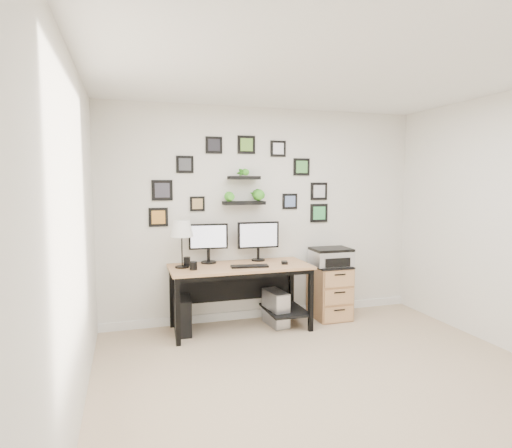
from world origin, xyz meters
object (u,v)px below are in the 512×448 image
object	(u,v)px
monitor_right	(258,238)
printer	(331,257)
mug	(193,266)
pc_tower_black	(183,315)
desk	(242,275)
table_lamp	(182,230)
monitor_left	(208,240)
pc_tower_grey	(276,308)
file_cabinet	(330,291)

from	to	relation	value
monitor_right	printer	distance (m)	0.95
mug	pc_tower_black	xyz separation A→B (m)	(-0.11, 0.16, -0.59)
desk	monitor_right	bearing A→B (deg)	35.86
table_lamp	pc_tower_black	bearing A→B (deg)	179.13
monitor_left	pc_tower_black	distance (m)	0.90
mug	pc_tower_grey	world-z (taller)	mug
desk	mug	size ratio (longest dim) A/B	17.62
desk	table_lamp	distance (m)	0.88
file_cabinet	printer	bearing A→B (deg)	-88.54
desk	file_cabinet	world-z (taller)	desk
monitor_right	mug	world-z (taller)	monitor_right
monitor_left	file_cabinet	bearing A→B (deg)	-5.34
table_lamp	file_cabinet	bearing A→B (deg)	0.81
table_lamp	mug	world-z (taller)	table_lamp
mug	file_cabinet	xyz separation A→B (m)	(1.73, 0.19, -0.46)
table_lamp	mug	xyz separation A→B (m)	(0.10, -0.16, -0.38)
monitor_left	monitor_right	xyz separation A→B (m)	(0.61, -0.02, 0.01)
monitor_left	file_cabinet	distance (m)	1.66
table_lamp	file_cabinet	xyz separation A→B (m)	(1.83, 0.03, -0.84)
monitor_right	table_lamp	distance (m)	0.96
pc_tower_black	printer	world-z (taller)	printer
mug	pc_tower_grey	size ratio (longest dim) A/B	0.21
file_cabinet	pc_tower_black	bearing A→B (deg)	-179.19
desk	monitor_left	world-z (taller)	monitor_left
file_cabinet	desk	bearing A→B (deg)	-177.10
file_cabinet	printer	world-z (taller)	printer
monitor_right	pc_tower_grey	distance (m)	0.86
monitor_right	printer	size ratio (longest dim) A/B	1.08
file_cabinet	printer	distance (m)	0.44
monitor_left	mug	distance (m)	0.46
pc_tower_grey	printer	size ratio (longest dim) A/B	0.91
monitor_right	pc_tower_black	world-z (taller)	monitor_right
desk	pc_tower_grey	bearing A→B (deg)	-2.40
mug	monitor_left	bearing A→B (deg)	55.01
pc_tower_grey	printer	xyz separation A→B (m)	(0.74, 0.05, 0.57)
monitor_right	pc_tower_grey	world-z (taller)	monitor_right
file_cabinet	monitor_right	bearing A→B (deg)	172.31
table_lamp	mug	distance (m)	0.42
pc_tower_grey	desk	bearing A→B (deg)	177.60
table_lamp	mug	bearing A→B (deg)	-57.89
pc_tower_black	pc_tower_grey	xyz separation A→B (m)	(1.10, -0.05, 0.00)
table_lamp	printer	bearing A→B (deg)	0.08
mug	printer	xyz separation A→B (m)	(1.73, 0.16, -0.02)
monitor_left	table_lamp	distance (m)	0.40
mug	printer	distance (m)	1.74
monitor_right	printer	world-z (taller)	monitor_right
pc_tower_black	file_cabinet	world-z (taller)	file_cabinet
pc_tower_grey	printer	world-z (taller)	printer
table_lamp	printer	size ratio (longest dim) A/B	1.11
monitor_left	printer	xyz separation A→B (m)	(1.51, -0.16, -0.24)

